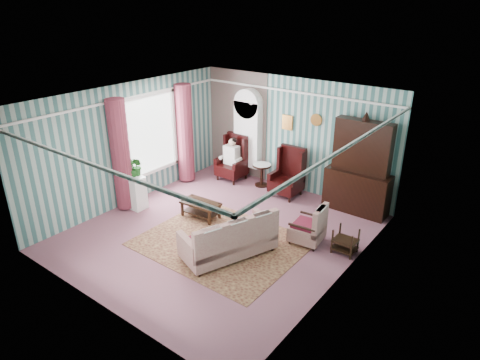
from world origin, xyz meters
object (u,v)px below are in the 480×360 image
Objects in this scene: nest_table at (345,241)px; coffee_table at (201,210)px; bookcase at (248,139)px; round_side_table at (262,175)px; wingback_right at (287,173)px; seated_woman at (232,159)px; plant_stand at (134,192)px; dresser_hutch at (360,164)px; wingback_left at (232,158)px; floral_armchair at (308,223)px; sofa at (228,230)px.

coffee_table is at bearing -169.11° from nest_table.
bookcase is 1.07m from round_side_table.
wingback_right reaches higher than seated_woman.
seated_woman reaches higher than plant_stand.
dresser_hutch reaches higher than wingback_right.
wingback_left is at bearing 110.28° from coffee_table.
dresser_hutch reaches higher than plant_stand.
dresser_hutch reaches higher than floral_armchair.
wingback_left is at bearing -122.66° from bookcase.
dresser_hutch is at bearing 107.39° from nest_table.
bookcase reaches higher than nest_table.
floral_armchair is at bearing -37.21° from round_side_table.
bookcase is at bearing 159.73° from round_side_table.
round_side_table is 2.33m from coffee_table.
dresser_hutch is 2.11m from nest_table.
plant_stand is at bearing -144.92° from dresser_hutch.
dresser_hutch is at bearing 2.64° from round_side_table.
seated_woman is 0.96m from round_side_table.
sofa is (1.38, -3.15, 0.25)m from round_side_table.
wingback_left is 2.08× the size of round_side_table.
sofa is at bearing -4.70° from plant_stand.
seated_woman is 1.32× the size of coffee_table.
wingback_right is at bearing 36.41° from floral_armchair.
sofa is (2.28, -3.00, -0.08)m from wingback_left.
plant_stand is at bearing 98.91° from floral_armchair.
coffee_table is (-0.10, -2.33, -0.11)m from round_side_table.
wingback_left is at bearing -175.59° from dresser_hutch.
round_side_table is at bearing 87.66° from coffee_table.
dresser_hutch reaches higher than sofa.
plant_stand is (-1.70, -2.90, 0.10)m from round_side_table.
wingback_left is at bearing 57.00° from floral_armchair.
bookcase reaches higher than plant_stand.
plant_stand is (-2.55, -2.75, -0.22)m from wingback_right.
dresser_hutch is 1.89× the size of wingback_left.
floral_armchair reaches higher than coffee_table.
nest_table is 0.83m from floral_armchair.
nest_table is at bearing -20.85° from wingback_left.
dresser_hutch is at bearing 8.77° from wingback_right.
seated_woman is 2.36m from coffee_table.
seated_woman is 1.97× the size of round_side_table.
nest_table is at bearing -26.92° from bookcase.
seated_woman is (-1.75, 0.00, -0.04)m from wingback_right.
nest_table is (4.07, -1.55, -0.35)m from wingback_left.
wingback_right reaches higher than nest_table.
coffee_table is at bearing -77.81° from bookcase.
coffee_table is at bearing -92.34° from round_side_table.
coffee_table is at bearing 95.89° from floral_armchair.
floral_armchair is (1.52, -1.65, -0.18)m from wingback_right.
wingback_left is 2.36m from coffee_table.
wingback_left reaches higher than plant_stand.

